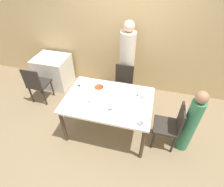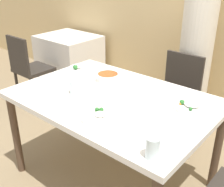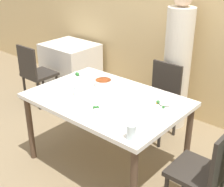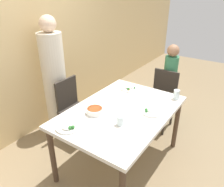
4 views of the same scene
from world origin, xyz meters
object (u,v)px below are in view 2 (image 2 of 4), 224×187
(person_adult, at_px, (195,57))
(bowl_curry, at_px, (108,77))
(glass_water_tall, at_px, (74,87))
(plate_rice_adult, at_px, (191,106))
(chair_adult_spot, at_px, (176,96))

(person_adult, height_order, bowl_curry, person_adult)
(bowl_curry, height_order, glass_water_tall, glass_water_tall)
(plate_rice_adult, distance_m, glass_water_tall, 0.85)
(bowl_curry, bearing_deg, person_adult, 72.35)
(plate_rice_adult, xyz_separation_m, glass_water_tall, (-0.77, -0.34, 0.04))
(person_adult, distance_m, glass_water_tall, 1.36)
(chair_adult_spot, distance_m, bowl_curry, 0.78)
(bowl_curry, xyz_separation_m, plate_rice_adult, (0.74, -0.00, -0.02))
(plate_rice_adult, bearing_deg, chair_adult_spot, 124.02)
(chair_adult_spot, height_order, person_adult, person_adult)
(chair_adult_spot, bearing_deg, person_adult, 90.00)
(chair_adult_spot, height_order, glass_water_tall, chair_adult_spot)
(bowl_curry, xyz_separation_m, glass_water_tall, (-0.03, -0.35, 0.02))
(bowl_curry, relative_size, plate_rice_adult, 0.82)
(person_adult, relative_size, bowl_curry, 8.99)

